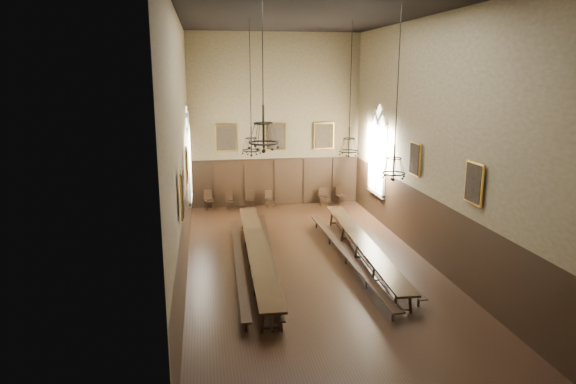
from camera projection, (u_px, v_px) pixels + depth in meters
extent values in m
cube|color=black|center=(309.00, 264.00, 19.17)|extent=(9.00, 18.00, 0.02)
cube|color=black|center=(312.00, 11.00, 17.12)|extent=(9.00, 18.00, 0.02)
cube|color=olive|center=(275.00, 121.00, 26.80)|extent=(9.00, 0.02, 9.00)
cube|color=olive|center=(410.00, 211.00, 9.49)|extent=(9.00, 0.02, 9.00)
cube|color=olive|center=(181.00, 148.00, 17.43)|extent=(0.02, 18.00, 9.00)
cube|color=olive|center=(430.00, 142.00, 18.86)|extent=(0.02, 18.00, 9.00)
cube|color=black|center=(257.00, 247.00, 18.66)|extent=(1.01, 10.78, 0.08)
cube|color=black|center=(362.00, 241.00, 19.48)|extent=(1.09, 10.13, 0.07)
cube|color=black|center=(239.00, 260.00, 18.48)|extent=(0.54, 9.78, 0.05)
cube|color=black|center=(268.00, 255.00, 18.89)|extent=(1.01, 10.58, 0.05)
cube|color=black|center=(346.00, 253.00, 19.11)|extent=(0.53, 10.04, 0.05)
cube|color=black|center=(375.00, 250.00, 19.59)|extent=(0.27, 9.00, 0.05)
cube|color=black|center=(209.00, 200.00, 26.71)|extent=(0.54, 0.54, 0.05)
cube|color=black|center=(209.00, 194.00, 26.84)|extent=(0.46, 0.14, 0.54)
cube|color=black|center=(230.00, 201.00, 26.88)|extent=(0.44, 0.44, 0.05)
cube|color=black|center=(230.00, 196.00, 26.99)|extent=(0.38, 0.10, 0.45)
cube|color=black|center=(250.00, 200.00, 26.98)|extent=(0.49, 0.49, 0.05)
cube|color=black|center=(249.00, 195.00, 27.09)|extent=(0.40, 0.13, 0.48)
cube|color=black|center=(269.00, 199.00, 27.25)|extent=(0.46, 0.46, 0.05)
cube|color=black|center=(269.00, 195.00, 27.36)|extent=(0.38, 0.12, 0.45)
cube|color=black|center=(323.00, 197.00, 27.60)|extent=(0.41, 0.41, 0.05)
cube|color=black|center=(322.00, 192.00, 27.72)|extent=(0.40, 0.04, 0.48)
cube|color=black|center=(340.00, 196.00, 27.83)|extent=(0.52, 0.52, 0.05)
cube|color=black|center=(340.00, 190.00, 27.95)|extent=(0.43, 0.15, 0.51)
cylinder|color=black|center=(250.00, 74.00, 19.84)|extent=(0.03, 0.03, 4.12)
torus|color=black|center=(251.00, 150.00, 20.52)|extent=(0.75, 0.75, 0.04)
torus|color=black|center=(251.00, 138.00, 20.41)|extent=(0.48, 0.48, 0.04)
cylinder|color=black|center=(251.00, 140.00, 20.43)|extent=(0.05, 0.05, 1.06)
cylinder|color=black|center=(351.00, 75.00, 20.47)|extent=(0.03, 0.03, 4.18)
torus|color=black|center=(349.00, 151.00, 21.17)|extent=(0.81, 0.81, 0.05)
torus|color=black|center=(349.00, 139.00, 21.05)|extent=(0.51, 0.51, 0.04)
cylinder|color=black|center=(349.00, 141.00, 21.08)|extent=(0.06, 0.06, 1.14)
cylinder|color=black|center=(263.00, 53.00, 14.62)|extent=(0.03, 0.03, 2.92)
torus|color=black|center=(264.00, 143.00, 15.21)|extent=(0.90, 0.90, 0.05)
torus|color=black|center=(263.00, 123.00, 15.08)|extent=(0.57, 0.57, 0.04)
cylinder|color=black|center=(263.00, 127.00, 15.10)|extent=(0.06, 0.06, 1.28)
cylinder|color=black|center=(398.00, 76.00, 15.67)|extent=(0.03, 0.03, 4.21)
torus|color=black|center=(394.00, 173.00, 16.36)|extent=(0.76, 0.76, 0.04)
torus|color=black|center=(394.00, 158.00, 16.25)|extent=(0.48, 0.48, 0.04)
cylinder|color=black|center=(394.00, 161.00, 16.27)|extent=(0.05, 0.05, 1.07)
cube|color=gold|center=(226.00, 138.00, 26.45)|extent=(1.10, 0.12, 1.40)
cube|color=black|center=(226.00, 138.00, 26.45)|extent=(0.98, 0.02, 1.28)
cube|color=gold|center=(276.00, 137.00, 26.86)|extent=(1.10, 0.12, 1.40)
cube|color=black|center=(276.00, 137.00, 26.86)|extent=(0.98, 0.02, 1.28)
cube|color=gold|center=(324.00, 136.00, 27.27)|extent=(1.10, 0.12, 1.40)
cube|color=black|center=(324.00, 136.00, 27.27)|extent=(0.98, 0.02, 1.28)
cube|color=gold|center=(186.00, 166.00, 18.60)|extent=(0.12, 1.00, 1.30)
cube|color=black|center=(186.00, 166.00, 18.60)|extent=(0.02, 0.88, 1.18)
cube|color=gold|center=(182.00, 194.00, 14.27)|extent=(0.12, 1.00, 1.30)
cube|color=black|center=(182.00, 194.00, 14.27)|extent=(0.02, 0.88, 1.18)
cube|color=gold|center=(415.00, 159.00, 19.98)|extent=(0.12, 1.00, 1.30)
cube|color=black|center=(415.00, 159.00, 19.98)|extent=(0.02, 0.88, 1.18)
cube|color=gold|center=(474.00, 183.00, 15.66)|extent=(0.12, 1.00, 1.30)
cube|color=black|center=(474.00, 183.00, 15.66)|extent=(0.02, 0.88, 1.18)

